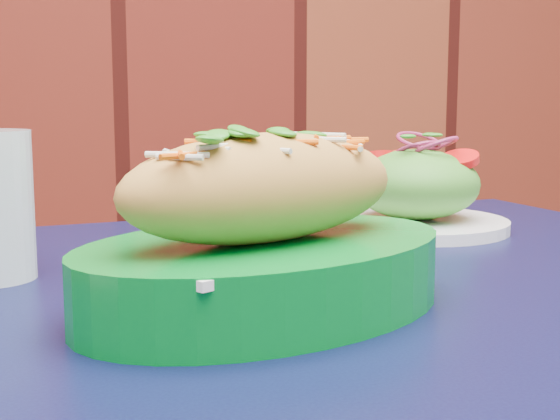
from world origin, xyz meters
name	(u,v)px	position (x,y,z in m)	size (l,w,h in m)	color
cafe_table	(386,404)	(0.39, 1.86, 0.66)	(0.81, 0.81, 0.75)	black
banh_mi_basket	(266,239)	(0.29, 1.85, 0.80)	(0.32, 0.26, 0.13)	#00731F
salad_plate	(415,193)	(0.55, 2.09, 0.79)	(0.20, 0.20, 0.10)	white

